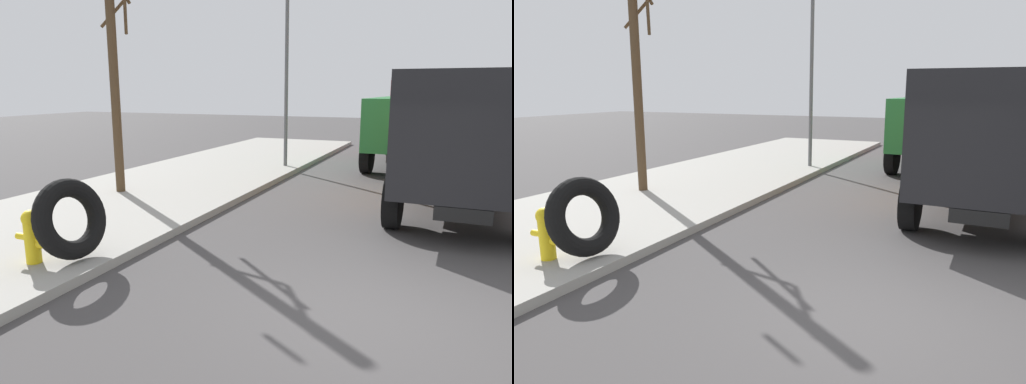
% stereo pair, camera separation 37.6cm
% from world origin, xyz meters
% --- Properties ---
extents(ground_plane, '(80.00, 80.00, 0.00)m').
position_xyz_m(ground_plane, '(0.00, 0.00, 0.00)').
color(ground_plane, '#423F3F').
extents(fire_hydrant, '(0.26, 0.58, 0.81)m').
position_xyz_m(fire_hydrant, '(-0.46, 4.97, 0.58)').
color(fire_hydrant, yellow).
rests_on(fire_hydrant, sidewalk_curb).
extents(loose_tire, '(1.30, 0.76, 1.26)m').
position_xyz_m(loose_tire, '(-0.11, 4.55, 0.78)').
color(loose_tire, black).
rests_on(loose_tire, sidewalk_curb).
extents(dump_truck_orange, '(7.04, 2.90, 3.00)m').
position_xyz_m(dump_truck_orange, '(6.08, -0.94, 1.61)').
color(dump_truck_orange, orange).
rests_on(dump_truck_orange, ground).
extents(dump_truck_green, '(7.09, 3.00, 3.00)m').
position_xyz_m(dump_truck_green, '(12.54, 0.57, 1.61)').
color(dump_truck_green, '#237033').
rests_on(dump_truck_green, ground).
extents(bare_tree, '(1.33, 1.33, 6.15)m').
position_xyz_m(bare_tree, '(4.20, 7.04, 3.31)').
color(bare_tree, '#4C3823').
rests_on(bare_tree, sidewalk_curb).
extents(street_light_pole, '(0.12, 0.12, 6.10)m').
position_xyz_m(street_light_pole, '(9.69, 4.55, 3.20)').
color(street_light_pole, '#595B5E').
rests_on(street_light_pole, sidewalk_curb).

